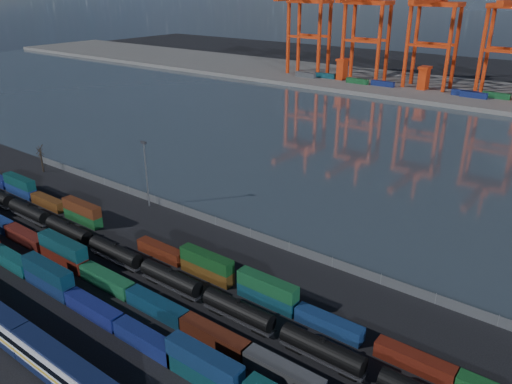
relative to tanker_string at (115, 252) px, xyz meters
The scene contains 13 objects.
ground 15.59m from the tanker_string, 15.22° to the right, with size 700.00×700.00×0.00m, color black.
harbor_water 102.06m from the tanker_string, 81.60° to the left, with size 700.00×700.00×0.00m, color #2E3A43.
far_quay 206.49m from the tanker_string, 85.86° to the left, with size 700.00×70.00×2.00m, color #514F4C.
container_row_south 27.42m from the tanker_string, 29.08° to the right, with size 140.51×2.51×5.34m.
container_row_mid 13.16m from the tanker_string, 30.10° to the right, with size 142.83×2.56×5.45m.
container_row_north 7.55m from the tanker_string, 63.08° to the left, with size 140.35×2.33×4.98m.
tanker_string is the anchor object (origin of this frame).
waterfront_fence 28.22m from the tanker_string, 58.10° to the left, with size 160.12×0.12×2.20m.
bare_tree 61.21m from the tanker_string, 161.23° to the left, with size 2.13×2.11×8.29m.
yard_light_mast 27.60m from the tanker_string, 124.52° to the left, with size 1.60×0.40×16.60m.
gantry_cranes 202.48m from the tanker_string, 87.87° to the left, with size 198.04×44.24×59.91m.
quay_containers 191.45m from the tanker_string, 88.83° to the left, with size 172.58×10.99×2.60m.
straddle_carriers 196.42m from the tanker_string, 86.38° to the left, with size 140.00×7.00×11.10m.
Camera 1 is at (58.54, -47.36, 50.82)m, focal length 35.00 mm.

